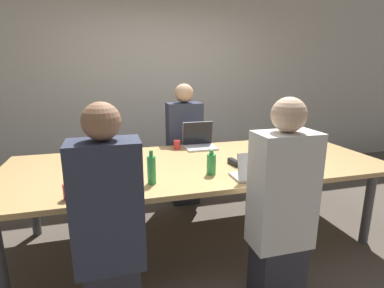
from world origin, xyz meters
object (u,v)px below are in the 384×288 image
person_near_left (109,228)px  bottle_near_left (152,169)px  stapler (234,162)px  bottle_near_midright (211,164)px  cup_near_left (69,191)px  person_near_midright (281,210)px  laptop_near_left (114,185)px  cup_far_center (177,145)px  laptop_far_center (199,140)px  person_far_center (184,147)px  cup_near_midright (279,169)px  laptop_near_midright (255,171)px

person_near_left → bottle_near_left: person_near_left is taller
person_near_left → stapler: bearing=-147.6°
bottle_near_midright → cup_near_left: 1.07m
person_near_midright → laptop_near_left: person_near_midright is taller
bottle_near_left → stapler: size_ratio=1.64×
cup_far_center → laptop_near_left: size_ratio=0.27×
laptop_near_left → stapler: (1.04, 0.36, -0.04)m
cup_far_center → person_near_midright: 1.48m
cup_near_left → laptop_far_center: bearing=41.0°
stapler → cup_far_center: bearing=110.0°
laptop_near_left → bottle_near_left: (0.28, 0.12, 0.04)m
person_far_center → stapler: bearing=-78.8°
cup_far_center → person_near_left: 1.53m
cup_far_center → cup_near_left: 1.41m
laptop_far_center → cup_near_midright: bearing=-69.9°
cup_far_center → bottle_near_midright: 0.84m
cup_near_midright → laptop_near_left: 1.29m
cup_near_midright → bottle_near_left: (-1.01, 0.09, 0.06)m
cup_far_center → person_near_midright: person_near_midright is taller
person_far_center → laptop_near_left: bearing=-121.4°
laptop_near_left → person_near_midright: bearing=159.4°
person_near_left → cup_near_left: 0.42m
laptop_near_midright → cup_near_midright: laptop_near_midright is taller
laptop_near_midright → person_near_left: (-1.10, -0.33, -0.14)m
laptop_far_center → person_far_center: (-0.08, 0.33, -0.15)m
person_near_midright → bottle_near_left: person_near_midright is taller
laptop_far_center → cup_near_left: bearing=-139.0°
laptop_near_left → person_far_center: bearing=-121.4°
cup_near_midright → person_near_left: size_ratio=0.07×
laptop_near_left → bottle_near_left: bottle_near_left is taller
laptop_near_midright → bottle_near_left: (-0.78, 0.12, 0.04)m
person_near_left → cup_near_left: bearing=-52.6°
laptop_far_center → bottle_near_left: bearing=-125.0°
bottle_near_midright → cup_near_left: size_ratio=1.92×
cup_far_center → laptop_near_midright: laptop_near_midright is taller
laptop_near_midright → bottle_near_left: 0.79m
bottle_near_left → bottle_near_midright: bearing=8.6°
laptop_far_center → cup_far_center: 0.25m
laptop_near_midright → bottle_near_left: size_ratio=1.28×
laptop_far_center → person_near_midright: 1.45m
laptop_far_center → bottle_near_midright: 0.86m
bottle_near_midright → stapler: (0.27, 0.17, -0.06)m
bottle_near_midright → stapler: bearing=31.8°
person_near_midright → person_near_left: person_near_midright is taller
laptop_near_left → bottle_near_left: size_ratio=1.38×
laptop_far_center → cup_near_midright: (0.37, -1.01, -0.03)m
cup_near_midright → bottle_near_midright: 0.55m
bottle_near_midright → bottle_near_left: size_ratio=0.79×
laptop_near_midright → bottle_near_midright: bearing=-33.6°
cup_far_center → cup_near_left: (-0.96, -1.03, 0.00)m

